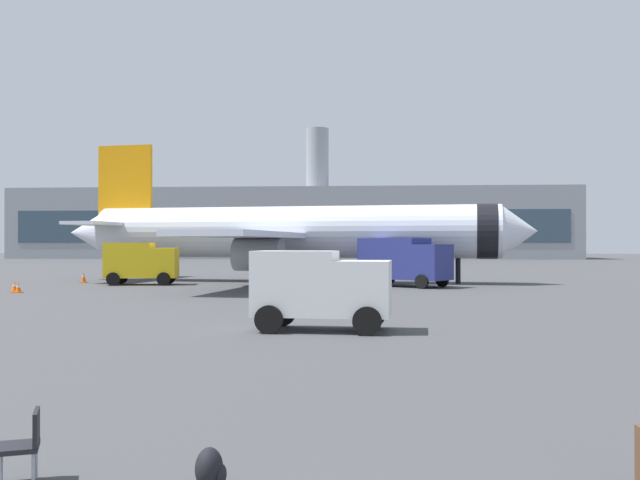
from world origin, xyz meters
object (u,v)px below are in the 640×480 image
(safety_cone_near, at_px, (18,288))
(gate_chair, at_px, (24,442))
(fuel_truck, at_px, (403,260))
(cargo_van, at_px, (320,286))
(safety_cone_outer, at_px, (83,277))
(safety_cone_mid, at_px, (315,272))
(safety_cone_far, at_px, (15,287))
(traveller_backpack, at_px, (210,469))
(airplane_at_gate, at_px, (290,233))
(service_truck, at_px, (141,261))

(safety_cone_near, xyz_separation_m, gate_chair, (16.20, -31.24, 0.20))
(fuel_truck, relative_size, cargo_van, 1.38)
(cargo_van, relative_size, safety_cone_near, 7.61)
(cargo_van, xyz_separation_m, safety_cone_outer, (-19.21, 27.06, -1.07))
(safety_cone_mid, bearing_deg, safety_cone_far, -126.73)
(safety_cone_outer, xyz_separation_m, traveller_backpack, (18.99, -41.87, -0.15))
(traveller_backpack, bearing_deg, safety_cone_near, 120.51)
(safety_cone_mid, height_order, safety_cone_outer, safety_cone_outer)
(gate_chair, bearing_deg, safety_cone_outer, 111.84)
(airplane_at_gate, xyz_separation_m, cargo_van, (4.31, -29.03, -2.21))
(safety_cone_outer, bearing_deg, airplane_at_gate, 7.53)
(safety_cone_outer, height_order, gate_chair, gate_chair)
(fuel_truck, height_order, traveller_backpack, fuel_truck)
(traveller_backpack, xyz_separation_m, gate_chair, (-2.22, 0.01, 0.27))
(safety_cone_far, xyz_separation_m, traveller_backpack, (18.93, -31.82, -0.09))
(cargo_van, bearing_deg, service_truck, 119.85)
(cargo_van, distance_m, safety_cone_far, 25.64)
(safety_cone_far, relative_size, safety_cone_outer, 0.85)
(service_truck, height_order, safety_cone_mid, service_truck)
(service_truck, bearing_deg, safety_cone_far, -123.14)
(airplane_at_gate, relative_size, service_truck, 7.11)
(airplane_at_gate, bearing_deg, traveller_backpack, -84.66)
(safety_cone_near, bearing_deg, safety_cone_far, 132.45)
(fuel_truck, distance_m, safety_cone_near, 23.70)
(safety_cone_far, height_order, traveller_backpack, safety_cone_far)
(gate_chair, bearing_deg, airplane_at_gate, 92.45)
(safety_cone_mid, distance_m, safety_cone_outer, 19.70)
(service_truck, relative_size, safety_cone_outer, 6.57)
(fuel_truck, distance_m, gate_chair, 39.19)
(airplane_at_gate, height_order, safety_cone_near, airplane_at_gate)
(fuel_truck, relative_size, safety_cone_far, 9.62)
(airplane_at_gate, xyz_separation_m, safety_cone_outer, (-14.90, -1.97, -3.28))
(cargo_van, bearing_deg, gate_chair, -99.37)
(airplane_at_gate, xyz_separation_m, gate_chair, (1.87, -43.82, -3.16))
(service_truck, height_order, safety_cone_far, service_truck)
(safety_cone_far, bearing_deg, fuel_truck, 16.65)
(airplane_at_gate, relative_size, cargo_van, 7.87)
(safety_cone_far, relative_size, traveller_backpack, 1.36)
(safety_cone_near, bearing_deg, safety_cone_outer, 93.10)
(safety_cone_near, relative_size, traveller_backpack, 1.24)
(safety_cone_far, distance_m, safety_cone_outer, 10.05)
(safety_cone_far, distance_m, gate_chair, 35.93)
(cargo_van, xyz_separation_m, safety_cone_near, (-18.64, 16.44, -1.16))
(gate_chair, bearing_deg, traveller_backpack, -0.33)
(safety_cone_outer, xyz_separation_m, gate_chair, (16.77, -41.85, 0.12))
(service_truck, bearing_deg, gate_chair, -73.47)
(safety_cone_near, xyz_separation_m, safety_cone_outer, (-0.57, 10.61, 0.08))
(service_truck, xyz_separation_m, cargo_van, (14.15, -24.66, -0.16))
(cargo_van, xyz_separation_m, safety_cone_far, (-19.15, 17.01, -1.13))
(airplane_at_gate, xyz_separation_m, safety_cone_near, (-14.32, -12.58, -3.36))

